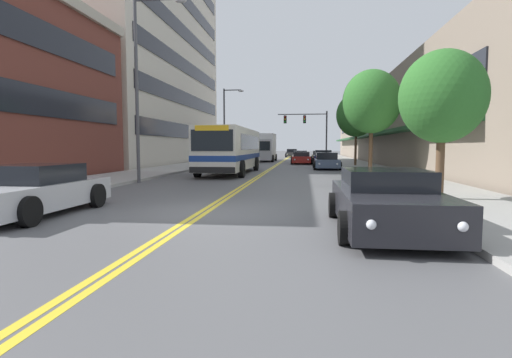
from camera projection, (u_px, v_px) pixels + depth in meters
ground_plane at (282, 162)px, 47.36m from camera, size 240.00×240.00×0.00m
sidewalk_left at (220, 161)px, 48.26m from camera, size 3.98×106.00×0.14m
sidewalk_right at (346, 161)px, 46.44m from camera, size 3.98×106.00×0.14m
centre_line at (282, 162)px, 47.36m from camera, size 0.34×106.00×0.01m
office_tower_left at (131, 20)px, 42.04m from camera, size 12.08×28.58×30.24m
storefront_row_right at (403, 127)px, 45.37m from camera, size 9.10×68.00×7.98m
city_bus at (231, 148)px, 26.48m from camera, size 2.86×11.10×2.91m
car_silver_parked_left_near at (33, 191)px, 10.27m from camera, size 2.17×4.79×1.30m
car_black_parked_left_mid at (241, 157)px, 44.33m from camera, size 2.06×4.62×1.37m
car_charcoal_parked_right_foreground at (386, 201)px, 8.41m from camera, size 2.19×4.72×1.28m
car_navy_parked_right_mid at (323, 158)px, 38.47m from camera, size 2.03×4.29×1.43m
car_slate_blue_parked_right_far at (327, 161)px, 31.42m from camera, size 2.10×4.59×1.30m
car_beige_parked_right_end at (320, 157)px, 45.61m from camera, size 2.08×4.38×1.30m
car_dark_grey_moving_lead at (292, 153)px, 67.74m from camera, size 2.18×4.36×1.37m
car_red_moving_second at (302, 158)px, 41.16m from camera, size 2.12×4.86×1.23m
car_champagne_moving_third at (300, 156)px, 47.36m from camera, size 2.10×4.61×1.29m
box_truck at (264, 147)px, 47.99m from camera, size 2.83×6.77×3.32m
traffic_signal_mast at (309, 126)px, 47.13m from camera, size 5.83×0.38×5.94m
street_lamp_left_near at (143, 74)px, 18.90m from camera, size 2.61×0.28×8.74m
street_lamp_left_far at (227, 120)px, 39.56m from camera, size 2.05×0.28×7.48m
street_tree_right_near at (442, 97)px, 12.25m from camera, size 2.59×2.59×4.58m
street_tree_right_mid at (372, 102)px, 24.74m from camera, size 3.58×3.58×6.38m
street_tree_right_far at (356, 115)px, 34.83m from camera, size 3.46×3.46×6.29m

